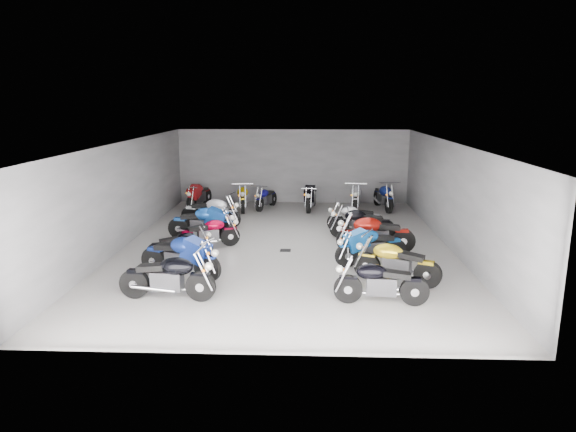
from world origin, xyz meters
The scene contains 24 objects.
ground centered at (0.00, 0.00, 0.00)m, with size 14.00×14.00×0.00m, color gray.
wall_back centered at (0.00, 7.00, 1.60)m, with size 10.00×0.10×3.20m, color gray.
wall_left centered at (-5.00, 0.00, 1.60)m, with size 0.10×14.00×3.20m, color gray.
wall_right centered at (5.00, 0.00, 1.60)m, with size 0.10×14.00×3.20m, color gray.
ceiling centered at (0.00, 0.00, 3.22)m, with size 10.00×14.00×0.04m, color black.
drain_grate centered at (0.00, -0.50, 0.01)m, with size 0.32×0.32×0.01m, color black.
motorcycle_left_a centered at (-2.47, -4.48, 0.54)m, with size 2.24×0.49×0.98m.
motorcycle_left_b centered at (-2.53, -3.04, 0.56)m, with size 2.23×1.00×1.03m.
motorcycle_left_c centered at (-2.90, -1.62, 0.45)m, with size 1.80×0.74×0.82m.
motorcycle_left_d centered at (-2.35, -0.31, 0.48)m, with size 1.87×0.92×0.87m.
motorcycle_left_e centered at (-2.71, 0.63, 0.55)m, with size 2.29×0.55×1.01m.
motorcycle_left_f centered at (-2.78, 2.38, 0.54)m, with size 2.23×0.72×1.00m.
motorcycle_right_a centered at (2.27, -4.55, 0.50)m, with size 2.10×0.44×0.92m.
motorcycle_right_b centered at (2.84, -3.17, 0.53)m, with size 2.06×1.03×0.97m.
motorcycle_right_c centered at (2.39, -1.72, 0.52)m, with size 2.04×0.96×0.95m.
motorcycle_right_d centered at (2.65, -0.53, 0.56)m, with size 2.34×0.46×1.03m.
motorcycle_right_e centered at (2.42, 0.99, 0.51)m, with size 2.14×0.47×0.94m.
motorcycle_right_f centered at (2.29, 1.94, 0.48)m, with size 1.99×0.40×0.87m.
motorcycle_back_a centered at (-3.94, 5.79, 0.52)m, with size 0.66×2.12×0.94m.
motorcycle_back_b centered at (-2.02, 5.32, 0.53)m, with size 0.52×2.22×0.98m.
motorcycle_back_c centered at (-1.08, 5.59, 0.47)m, with size 0.76×1.87×0.85m.
motorcycle_back_d centered at (0.79, 5.48, 0.54)m, with size 0.52×2.26×0.99m.
motorcycle_back_e centered at (2.64, 5.47, 0.54)m, with size 0.52×2.25×0.99m.
motorcycle_back_f centered at (3.79, 5.65, 0.55)m, with size 0.57×2.27×1.00m.
Camera 1 is at (0.66, -15.33, 4.43)m, focal length 32.00 mm.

